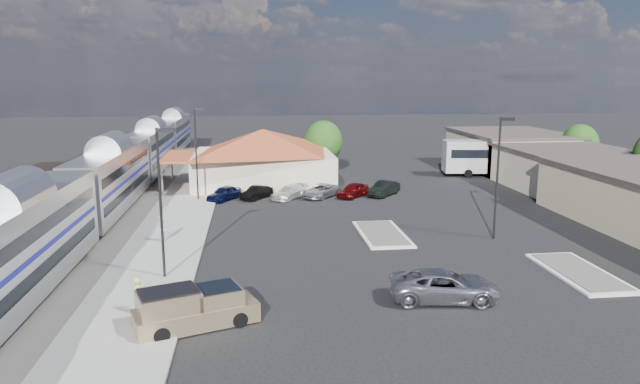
{
  "coord_description": "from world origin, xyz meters",
  "views": [
    {
      "loc": [
        -5.63,
        -39.01,
        11.8
      ],
      "look_at": [
        -0.38,
        5.18,
        2.8
      ],
      "focal_mm": 32.0,
      "sensor_mm": 36.0,
      "label": 1
    }
  ],
  "objects": [
    {
      "name": "ground",
      "position": [
        0.0,
        0.0,
        0.0
      ],
      "size": [
        280.0,
        280.0,
        0.0
      ],
      "primitive_type": "plane",
      "color": "black",
      "rests_on": "ground"
    },
    {
      "name": "railbed",
      "position": [
        -21.0,
        8.0,
        0.06
      ],
      "size": [
        16.0,
        100.0,
        0.12
      ],
      "primitive_type": "cube",
      "color": "#4C4944",
      "rests_on": "ground"
    },
    {
      "name": "platform",
      "position": [
        -12.0,
        6.0,
        0.09
      ],
      "size": [
        5.5,
        92.0,
        0.18
      ],
      "primitive_type": "cube",
      "color": "gray",
      "rests_on": "ground"
    },
    {
      "name": "passenger_train",
      "position": [
        -18.0,
        12.1,
        2.87
      ],
      "size": [
        3.0,
        104.0,
        5.55
      ],
      "color": "silver",
      "rests_on": "ground"
    },
    {
      "name": "freight_cars",
      "position": [
        -24.0,
        9.38,
        1.93
      ],
      "size": [
        2.8,
        46.0,
        4.0
      ],
      "color": "black",
      "rests_on": "ground"
    },
    {
      "name": "station_depot",
      "position": [
        -4.56,
        24.0,
        3.13
      ],
      "size": [
        18.35,
        12.24,
        6.2
      ],
      "color": "beige",
      "rests_on": "ground"
    },
    {
      "name": "buildings_east",
      "position": [
        28.0,
        14.28,
        2.27
      ],
      "size": [
        14.4,
        51.4,
        4.8
      ],
      "color": "#C6B28C",
      "rests_on": "ground"
    },
    {
      "name": "traffic_island_south",
      "position": [
        4.0,
        2.0,
        0.1
      ],
      "size": [
        3.3,
        7.5,
        0.21
      ],
      "color": "silver",
      "rests_on": "ground"
    },
    {
      "name": "traffic_island_north",
      "position": [
        14.0,
        -8.0,
        0.1
      ],
      "size": [
        3.3,
        7.5,
        0.21
      ],
      "color": "silver",
      "rests_on": "ground"
    },
    {
      "name": "lamp_plat_s",
      "position": [
        -10.9,
        -6.0,
        5.34
      ],
      "size": [
        1.08,
        0.25,
        9.0
      ],
      "color": "black",
      "rests_on": "ground"
    },
    {
      "name": "lamp_plat_n",
      "position": [
        -10.9,
        16.0,
        5.34
      ],
      "size": [
        1.08,
        0.25,
        9.0
      ],
      "color": "black",
      "rests_on": "ground"
    },
    {
      "name": "lamp_lot",
      "position": [
        12.1,
        0.0,
        5.34
      ],
      "size": [
        1.08,
        0.25,
        9.0
      ],
      "color": "black",
      "rests_on": "ground"
    },
    {
      "name": "tree_east_c",
      "position": [
        34.0,
        26.0,
        3.76
      ],
      "size": [
        4.41,
        4.41,
        6.21
      ],
      "color": "#382314",
      "rests_on": "ground"
    },
    {
      "name": "tree_depot",
      "position": [
        3.0,
        30.0,
        4.02
      ],
      "size": [
        4.71,
        4.71,
        6.63
      ],
      "color": "#382314",
      "rests_on": "ground"
    },
    {
      "name": "pickup_truck",
      "position": [
        -8.5,
        -12.91,
        0.95
      ],
      "size": [
        6.15,
        3.97,
        2.0
      ],
      "rotation": [
        0.0,
        0.0,
        1.92
      ],
      "color": "tan",
      "rests_on": "ground"
    },
    {
      "name": "suv",
      "position": [
        4.42,
        -11.1,
        0.82
      ],
      "size": [
        6.22,
        3.48,
        1.64
      ],
      "primitive_type": "imported",
      "rotation": [
        0.0,
        0.0,
        1.44
      ],
      "color": "#919298",
      "rests_on": "ground"
    },
    {
      "name": "coach_bus",
      "position": [
        24.0,
        26.23,
        2.48
      ],
      "size": [
        13.68,
        4.66,
        4.3
      ],
      "rotation": [
        0.0,
        0.0,
        1.44
      ],
      "color": "silver",
      "rests_on": "ground"
    },
    {
      "name": "person_a",
      "position": [
        -11.43,
        -11.37,
        1.12
      ],
      "size": [
        0.53,
        0.73,
        1.88
      ],
      "primitive_type": "imported",
      "rotation": [
        0.0,
        0.0,
        1.45
      ],
      "color": "#BDDF45",
      "rests_on": "platform"
    },
    {
      "name": "person_b",
      "position": [
        -12.33,
        1.55,
        1.12
      ],
      "size": [
        0.76,
        0.95,
        1.88
      ],
      "primitive_type": "imported",
      "rotation": [
        0.0,
        0.0,
        -1.52
      ],
      "color": "silver",
      "rests_on": "platform"
    },
    {
      "name": "parked_car_a",
      "position": [
        -8.5,
        16.01,
        0.69
      ],
      "size": [
        3.65,
        4.27,
        1.38
      ],
      "primitive_type": "imported",
      "rotation": [
        0.0,
        0.0,
        -0.61
      ],
      "color": "#0C1440",
      "rests_on": "ground"
    },
    {
      "name": "parked_car_b",
      "position": [
        -5.35,
        16.31,
        0.64
      ],
      "size": [
        3.37,
        3.91,
        1.27
      ],
      "primitive_type": "imported",
      "rotation": [
        0.0,
        0.0,
        -0.63
      ],
      "color": "black",
      "rests_on": "ground"
    },
    {
      "name": "parked_car_c",
      "position": [
        -2.15,
        16.01,
        0.65
      ],
      "size": [
        4.1,
        4.71,
        1.3
      ],
      "primitive_type": "imported",
      "rotation": [
        0.0,
        0.0,
        -0.62
      ],
      "color": "white",
      "rests_on": "ground"
    },
    {
      "name": "parked_car_d",
      "position": [
        1.05,
        16.31,
        0.66
      ],
      "size": [
        4.7,
        5.05,
        1.32
      ],
      "primitive_type": "imported",
      "rotation": [
        0.0,
        0.0,
        -0.69
      ],
      "color": "gray",
      "rests_on": "ground"
    },
    {
      "name": "parked_car_e",
      "position": [
        4.25,
        16.01,
        0.71
      ],
      "size": [
        4.02,
        4.23,
        1.42
      ],
      "primitive_type": "imported",
      "rotation": [
        0.0,
        0.0,
        -0.73
      ],
      "color": "maroon",
      "rests_on": "ground"
    },
    {
      "name": "parked_car_f",
      "position": [
        7.45,
        16.31,
        0.73
      ],
      "size": [
        4.07,
        4.39,
        1.47
      ],
      "primitive_type": "imported",
      "rotation": [
        0.0,
        0.0,
        -0.71
      ],
      "color": "black",
      "rests_on": "ground"
    }
  ]
}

